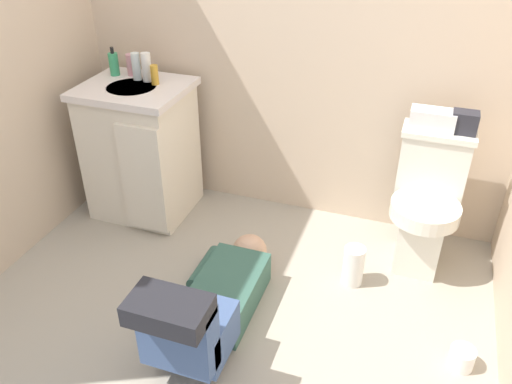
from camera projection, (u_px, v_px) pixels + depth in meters
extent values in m
cube|color=#A19887|center=(228.00, 312.00, 2.60)|extent=(3.01, 3.02, 0.04)
cube|color=beige|center=(294.00, 13.00, 2.80)|extent=(2.67, 0.08, 2.40)
cube|color=silver|center=(420.00, 234.00, 2.80)|extent=(0.22, 0.30, 0.38)
cylinder|color=silver|center=(425.00, 211.00, 2.65)|extent=(0.35, 0.35, 0.08)
cube|color=silver|center=(433.00, 164.00, 2.72)|extent=(0.34, 0.17, 0.34)
cube|color=silver|center=(440.00, 132.00, 2.62)|extent=(0.36, 0.19, 0.03)
cube|color=beige|center=(142.00, 153.00, 3.17)|extent=(0.56, 0.48, 0.78)
cube|color=silver|center=(134.00, 89.00, 2.95)|extent=(0.60, 0.52, 0.04)
cylinder|color=silver|center=(132.00, 91.00, 2.94)|extent=(0.28, 0.28, 0.05)
cube|color=beige|center=(143.00, 180.00, 2.93)|extent=(0.26, 0.03, 0.66)
cylinder|color=silver|center=(145.00, 69.00, 3.03)|extent=(0.02, 0.02, 0.10)
cube|color=#33594C|center=(227.00, 292.00, 2.57)|extent=(0.29, 0.52, 0.17)
sphere|color=tan|center=(250.00, 251.00, 2.83)|extent=(0.19, 0.19, 0.19)
cube|color=#3E5581|center=(195.00, 331.00, 2.23)|extent=(0.31, 0.28, 0.20)
cube|color=#3E5581|center=(178.00, 335.00, 2.05)|extent=(0.31, 0.12, 0.32)
cube|color=black|center=(169.00, 310.00, 1.93)|extent=(0.31, 0.19, 0.09)
cylinder|color=#33594C|center=(205.00, 268.00, 2.76)|extent=(0.08, 0.30, 0.08)
cube|color=silver|center=(433.00, 119.00, 2.60)|extent=(0.22, 0.11, 0.10)
cube|color=#26262D|center=(465.00, 122.00, 2.55)|extent=(0.12, 0.09, 0.11)
cylinder|color=#349862|center=(114.00, 64.00, 3.06)|extent=(0.06, 0.06, 0.13)
cylinder|color=black|center=(112.00, 50.00, 3.01)|extent=(0.02, 0.02, 0.04)
cylinder|color=#D18D98|center=(132.00, 65.00, 3.06)|extent=(0.06, 0.06, 0.12)
cylinder|color=silver|center=(136.00, 66.00, 2.98)|extent=(0.05, 0.05, 0.16)
cylinder|color=white|center=(147.00, 67.00, 2.96)|extent=(0.06, 0.06, 0.16)
cylinder|color=gold|center=(155.00, 75.00, 2.93)|extent=(0.04, 0.04, 0.11)
cylinder|color=white|center=(353.00, 266.00, 2.70)|extent=(0.11, 0.11, 0.22)
cylinder|color=white|center=(462.00, 358.00, 2.27)|extent=(0.11, 0.11, 0.10)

